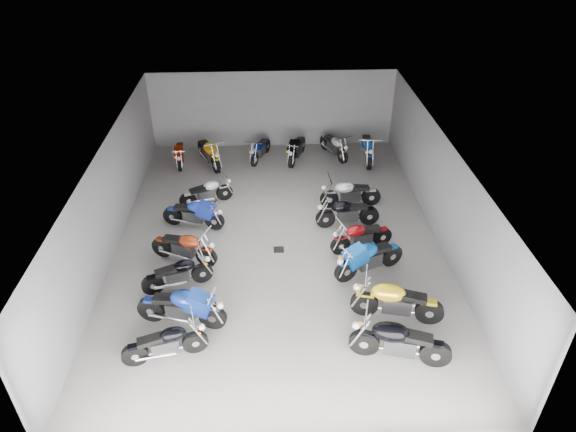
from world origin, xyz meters
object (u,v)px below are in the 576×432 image
at_px(motorcycle_right_a, 399,342).
at_px(motorcycle_back_f, 367,148).
at_px(motorcycle_left_d, 184,247).
at_px(motorcycle_right_d, 361,236).
at_px(motorcycle_back_d, 297,149).
at_px(motorcycle_left_c, 178,274).
at_px(motorcycle_left_b, 182,307).
at_px(motorcycle_right_f, 350,193).
at_px(motorcycle_back_b, 209,152).
at_px(motorcycle_back_c, 260,149).
at_px(motorcycle_right_b, 396,301).
at_px(drain_grate, 279,250).
at_px(motorcycle_right_c, 369,258).
at_px(motorcycle_left_f, 207,192).
at_px(motorcycle_right_e, 347,213).
at_px(motorcycle_left_a, 166,343).
at_px(motorcycle_left_e, 194,214).
at_px(motorcycle_back_e, 334,145).
at_px(motorcycle_back_a, 180,154).

relative_size(motorcycle_right_a, motorcycle_back_f, 1.02).
relative_size(motorcycle_left_d, motorcycle_right_d, 1.02).
bearing_deg(motorcycle_back_d, motorcycle_left_c, 83.58).
distance_m(motorcycle_left_b, motorcycle_back_f, 10.88).
xyz_separation_m(motorcycle_right_f, motorcycle_back_b, (-5.10, 3.36, 0.03)).
relative_size(motorcycle_right_a, motorcycle_back_c, 1.29).
bearing_deg(motorcycle_right_f, motorcycle_left_c, 123.76).
bearing_deg(motorcycle_back_b, motorcycle_left_c, 63.15).
bearing_deg(motorcycle_right_b, drain_grate, 56.59).
bearing_deg(motorcycle_right_c, motorcycle_right_d, -23.46).
height_order(motorcycle_left_c, motorcycle_right_a, motorcycle_right_a).
relative_size(motorcycle_left_b, motorcycle_back_d, 1.15).
bearing_deg(motorcycle_left_f, motorcycle_right_e, 49.34).
bearing_deg(motorcycle_left_a, motorcycle_left_e, 165.61).
distance_m(motorcycle_left_b, motorcycle_right_d, 5.81).
distance_m(motorcycle_right_c, motorcycle_right_f, 3.66).
bearing_deg(motorcycle_right_a, motorcycle_back_e, 15.73).
xyz_separation_m(motorcycle_right_a, motorcycle_right_b, (0.24, 1.35, -0.00)).
distance_m(motorcycle_left_b, motorcycle_back_b, 8.81).
bearing_deg(motorcycle_left_d, motorcycle_back_f, 155.40).
height_order(motorcycle_right_a, motorcycle_back_a, motorcycle_right_a).
bearing_deg(motorcycle_right_a, motorcycle_right_b, 4.78).
xyz_separation_m(motorcycle_left_f, motorcycle_right_a, (5.05, -7.25, 0.11)).
relative_size(motorcycle_left_d, motorcycle_right_a, 0.87).
distance_m(motorcycle_right_a, motorcycle_back_c, 11.05).
xyz_separation_m(motorcycle_right_e, motorcycle_back_f, (1.50, 4.64, 0.04)).
relative_size(motorcycle_left_d, motorcycle_back_b, 0.96).
height_order(motorcycle_left_b, motorcycle_right_e, motorcycle_left_b).
bearing_deg(motorcycle_left_e, motorcycle_left_b, 17.11).
height_order(motorcycle_left_f, motorcycle_back_e, motorcycle_back_e).
bearing_deg(motorcycle_back_f, motorcycle_back_e, -14.22).
bearing_deg(motorcycle_left_c, drain_grate, 100.58).
xyz_separation_m(motorcycle_right_b, motorcycle_right_d, (-0.39, 2.99, -0.08)).
bearing_deg(motorcycle_left_b, motorcycle_back_c, -179.61).
height_order(motorcycle_right_a, motorcycle_right_b, motorcycle_right_a).
height_order(motorcycle_right_b, motorcycle_back_c, motorcycle_right_b).
height_order(motorcycle_back_b, motorcycle_back_d, motorcycle_back_b).
height_order(motorcycle_left_c, motorcycle_right_e, motorcycle_right_e).
bearing_deg(motorcycle_right_f, motorcycle_right_b, -179.47).
distance_m(motorcycle_left_b, motorcycle_left_d, 2.63).
height_order(drain_grate, motorcycle_left_d, motorcycle_left_d).
relative_size(motorcycle_left_e, motorcycle_right_c, 0.96).
distance_m(motorcycle_left_b, motorcycle_back_d, 9.70).
bearing_deg(motorcycle_back_d, motorcycle_right_c, 122.00).
distance_m(motorcycle_right_b, motorcycle_back_b, 10.40).
bearing_deg(drain_grate, motorcycle_right_e, 28.64).
distance_m(motorcycle_right_e, motorcycle_back_f, 4.88).
bearing_deg(motorcycle_left_b, motorcycle_back_b, -167.17).
xyz_separation_m(motorcycle_left_b, motorcycle_left_e, (-0.18, 4.42, -0.06)).
xyz_separation_m(motorcycle_right_e, motorcycle_right_f, (0.27, 1.20, 0.01)).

